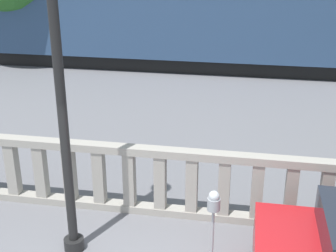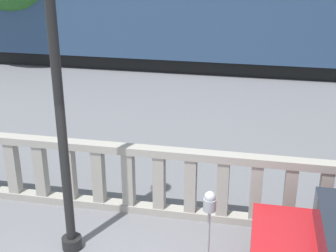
{
  "view_description": "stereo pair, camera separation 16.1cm",
  "coord_description": "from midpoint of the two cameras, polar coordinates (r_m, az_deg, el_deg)",
  "views": [
    {
      "loc": [
        1.45,
        -4.44,
        4.66
      ],
      "look_at": [
        -0.04,
        3.73,
        1.32
      ],
      "focal_mm": 50.0,
      "sensor_mm": 36.0,
      "label": 1
    },
    {
      "loc": [
        1.61,
        -4.41,
        4.66
      ],
      "look_at": [
        -0.04,
        3.73,
        1.32
      ],
      "focal_mm": 50.0,
      "sensor_mm": 36.0,
      "label": 2
    }
  ],
  "objects": [
    {
      "name": "balustrade",
      "position": [
        8.35,
        -1.51,
        -6.81
      ],
      "size": [
        12.21,
        0.24,
        1.3
      ],
      "color": "#9E998E",
      "rests_on": "ground"
    },
    {
      "name": "train_near",
      "position": [
        18.04,
        5.11,
        13.43
      ],
      "size": [
        24.91,
        2.99,
        4.46
      ],
      "color": "black",
      "rests_on": "ground"
    },
    {
      "name": "parking_meter",
      "position": [
        6.45,
        4.84,
        -10.16
      ],
      "size": [
        0.18,
        0.18,
        1.54
      ],
      "color": "#99999E",
      "rests_on": "ground"
    }
  ]
}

